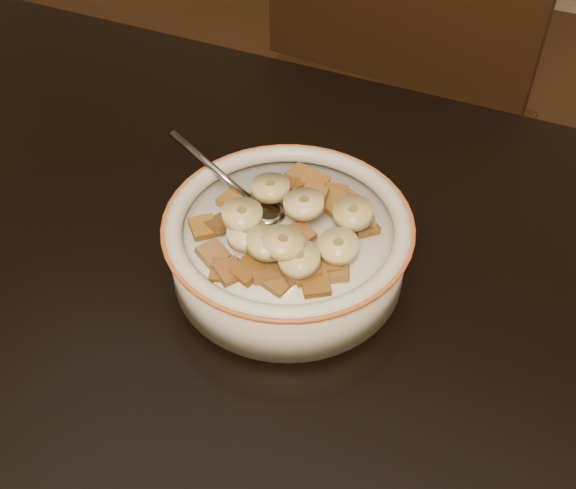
% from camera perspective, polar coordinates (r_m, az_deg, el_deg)
% --- Properties ---
extents(chair, '(0.51, 0.51, 1.05)m').
position_cam_1_polar(chair, '(1.13, 5.17, 8.76)').
color(chair, black).
rests_on(chair, floor).
extents(cereal_bowl, '(0.19, 0.19, 0.05)m').
position_cam_1_polar(cereal_bowl, '(0.59, 0.00, -0.48)').
color(cereal_bowl, silver).
rests_on(cereal_bowl, table).
extents(milk, '(0.16, 0.16, 0.00)m').
position_cam_1_polar(milk, '(0.57, 0.00, 1.10)').
color(milk, white).
rests_on(milk, cereal_bowl).
extents(spoon, '(0.06, 0.05, 0.01)m').
position_cam_1_polar(spoon, '(0.59, -2.16, 2.86)').
color(spoon, gray).
rests_on(spoon, cereal_bowl).
extents(cereal_square_0, '(0.03, 0.03, 0.01)m').
position_cam_1_polar(cereal_square_0, '(0.55, -5.97, -0.69)').
color(cereal_square_0, '#9A6033').
rests_on(cereal_square_0, milk).
extents(cereal_square_1, '(0.03, 0.03, 0.01)m').
position_cam_1_polar(cereal_square_1, '(0.53, 0.57, -2.20)').
color(cereal_square_1, brown).
rests_on(cereal_square_1, milk).
extents(cereal_square_2, '(0.03, 0.03, 0.01)m').
position_cam_1_polar(cereal_square_2, '(0.57, 1.47, 3.57)').
color(cereal_square_2, olive).
rests_on(cereal_square_2, milk).
extents(cereal_square_3, '(0.03, 0.03, 0.01)m').
position_cam_1_polar(cereal_square_3, '(0.54, 3.77, -2.12)').
color(cereal_square_3, '#915F32').
rests_on(cereal_square_3, milk).
extents(cereal_square_4, '(0.03, 0.03, 0.01)m').
position_cam_1_polar(cereal_square_4, '(0.57, -6.69, 1.38)').
color(cereal_square_4, brown).
rests_on(cereal_square_4, milk).
extents(cereal_square_5, '(0.03, 0.03, 0.01)m').
position_cam_1_polar(cereal_square_5, '(0.53, 1.32, -2.05)').
color(cereal_square_5, brown).
rests_on(cereal_square_5, milk).
extents(cereal_square_6, '(0.03, 0.03, 0.01)m').
position_cam_1_polar(cereal_square_6, '(0.54, -0.16, -0.35)').
color(cereal_square_6, brown).
rests_on(cereal_square_6, milk).
extents(cereal_square_7, '(0.02, 0.02, 0.01)m').
position_cam_1_polar(cereal_square_7, '(0.59, -4.40, 3.54)').
color(cereal_square_7, brown).
rests_on(cereal_square_7, milk).
extents(cereal_square_8, '(0.03, 0.03, 0.01)m').
position_cam_1_polar(cereal_square_8, '(0.53, 2.20, -3.14)').
color(cereal_square_8, '#8E5F1C').
rests_on(cereal_square_8, milk).
extents(cereal_square_9, '(0.02, 0.03, 0.01)m').
position_cam_1_polar(cereal_square_9, '(0.59, 4.39, 3.81)').
color(cereal_square_9, brown).
rests_on(cereal_square_9, milk).
extents(cereal_square_10, '(0.03, 0.03, 0.01)m').
position_cam_1_polar(cereal_square_10, '(0.54, 3.08, -1.38)').
color(cereal_square_10, brown).
rests_on(cereal_square_10, milk).
extents(cereal_square_11, '(0.02, 0.02, 0.01)m').
position_cam_1_polar(cereal_square_11, '(0.59, 5.08, 2.99)').
color(cereal_square_11, brown).
rests_on(cereal_square_11, milk).
extents(cereal_square_12, '(0.03, 0.03, 0.01)m').
position_cam_1_polar(cereal_square_12, '(0.58, 3.54, 3.39)').
color(cereal_square_12, olive).
rests_on(cereal_square_12, milk).
extents(cereal_square_13, '(0.03, 0.03, 0.01)m').
position_cam_1_polar(cereal_square_13, '(0.54, -4.61, -2.14)').
color(cereal_square_13, '#985628').
rests_on(cereal_square_13, milk).
extents(cereal_square_14, '(0.03, 0.03, 0.01)m').
position_cam_1_polar(cereal_square_14, '(0.57, 5.99, 1.43)').
color(cereal_square_14, brown).
rests_on(cereal_square_14, milk).
extents(cereal_square_15, '(0.03, 0.03, 0.01)m').
position_cam_1_polar(cereal_square_15, '(0.59, 3.82, 3.96)').
color(cereal_square_15, '#9B5E27').
rests_on(cereal_square_15, milk).
extents(cereal_square_16, '(0.03, 0.03, 0.01)m').
position_cam_1_polar(cereal_square_16, '(0.60, 0.07, 4.78)').
color(cereal_square_16, brown).
rests_on(cereal_square_16, milk).
extents(cereal_square_17, '(0.03, 0.03, 0.01)m').
position_cam_1_polar(cereal_square_17, '(0.54, 0.86, 0.79)').
color(cereal_square_17, '#9A5E2D').
rests_on(cereal_square_17, milk).
extents(cereal_square_18, '(0.02, 0.02, 0.01)m').
position_cam_1_polar(cereal_square_18, '(0.59, -1.03, 4.34)').
color(cereal_square_18, brown).
rests_on(cereal_square_18, milk).
extents(cereal_square_19, '(0.03, 0.03, 0.01)m').
position_cam_1_polar(cereal_square_19, '(0.54, -5.07, -2.05)').
color(cereal_square_19, brown).
rests_on(cereal_square_19, milk).
extents(cereal_square_20, '(0.03, 0.03, 0.01)m').
position_cam_1_polar(cereal_square_20, '(0.57, 5.94, 1.60)').
color(cereal_square_20, brown).
rests_on(cereal_square_20, milk).
extents(cereal_square_21, '(0.02, 0.02, 0.01)m').
position_cam_1_polar(cereal_square_21, '(0.58, 2.07, 3.88)').
color(cereal_square_21, brown).
rests_on(cereal_square_21, milk).
extents(cereal_square_22, '(0.02, 0.02, 0.01)m').
position_cam_1_polar(cereal_square_22, '(0.61, 2.14, 4.98)').
color(cereal_square_22, '#97561E').
rests_on(cereal_square_22, milk).
extents(cereal_square_23, '(0.03, 0.03, 0.01)m').
position_cam_1_polar(cereal_square_23, '(0.53, -1.89, -2.13)').
color(cereal_square_23, olive).
rests_on(cereal_square_23, milk).
extents(cereal_square_24, '(0.03, 0.03, 0.01)m').
position_cam_1_polar(cereal_square_24, '(0.57, -5.37, 1.67)').
color(cereal_square_24, brown).
rests_on(cereal_square_24, milk).
extents(cereal_square_25, '(0.03, 0.02, 0.01)m').
position_cam_1_polar(cereal_square_25, '(0.61, 1.01, 5.50)').
color(cereal_square_25, brown).
rests_on(cereal_square_25, milk).
extents(cereal_square_26, '(0.03, 0.03, 0.01)m').
position_cam_1_polar(cereal_square_26, '(0.53, -0.81, -2.90)').
color(cereal_square_26, brown).
rests_on(cereal_square_26, milk).
extents(cereal_square_27, '(0.03, 0.03, 0.01)m').
position_cam_1_polar(cereal_square_27, '(0.59, 5.22, 2.76)').
color(cereal_square_27, brown).
rests_on(cereal_square_27, milk).
extents(cereal_square_28, '(0.03, 0.03, 0.01)m').
position_cam_1_polar(cereal_square_28, '(0.53, -3.26, -2.05)').
color(cereal_square_28, brown).
rests_on(cereal_square_28, milk).
extents(banana_slice_0, '(0.03, 0.03, 0.01)m').
position_cam_1_polar(banana_slice_0, '(0.54, -3.24, 0.79)').
color(banana_slice_0, '#FDE8A1').
rests_on(banana_slice_0, milk).
extents(banana_slice_1, '(0.04, 0.04, 0.01)m').
position_cam_1_polar(banana_slice_1, '(0.53, -1.69, 0.13)').
color(banana_slice_1, '#DECD84').
rests_on(banana_slice_1, milk).
extents(banana_slice_2, '(0.04, 0.04, 0.01)m').
position_cam_1_polar(banana_slice_2, '(0.52, -0.39, 0.13)').
color(banana_slice_2, '#E1CC70').
rests_on(banana_slice_2, milk).
extents(banana_slice_3, '(0.04, 0.04, 0.01)m').
position_cam_1_polar(banana_slice_3, '(0.57, -1.40, 4.51)').
color(banana_slice_3, '#DCBA6D').
rests_on(banana_slice_3, milk).
extents(banana_slice_4, '(0.04, 0.04, 0.01)m').
position_cam_1_polar(banana_slice_4, '(0.52, 0.89, -1.16)').
color(banana_slice_4, '#D6B66E').
rests_on(banana_slice_4, milk).
extents(banana_slice_5, '(0.04, 0.04, 0.01)m').
position_cam_1_polar(banana_slice_5, '(0.55, 5.15, 2.49)').
color(banana_slice_5, tan).
rests_on(banana_slice_5, milk).
extents(banana_slice_6, '(0.04, 0.04, 0.01)m').
position_cam_1_polar(banana_slice_6, '(0.54, 3.98, -0.15)').
color(banana_slice_6, beige).
rests_on(banana_slice_6, milk).
extents(banana_slice_7, '(0.03, 0.03, 0.01)m').
position_cam_1_polar(banana_slice_7, '(0.55, 1.26, 3.22)').
color(banana_slice_7, beige).
rests_on(banana_slice_7, milk).
extents(banana_slice_8, '(0.04, 0.04, 0.01)m').
position_cam_1_polar(banana_slice_8, '(0.54, -3.66, 2.36)').
color(banana_slice_8, '#D4C580').
rests_on(banana_slice_8, milk).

